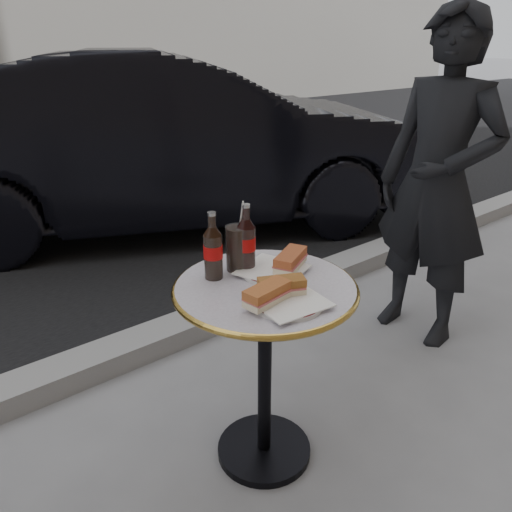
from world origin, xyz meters
TOP-DOWN VIEW (x-y plane):
  - ground at (0.00, 0.00)m, footprint 80.00×80.00m
  - curb at (0.00, 0.90)m, footprint 40.00×0.20m
  - bistro_table at (0.00, 0.00)m, footprint 0.62×0.62m
  - plate_left at (-0.03, -0.15)m, footprint 0.27×0.27m
  - plate_right at (0.08, 0.05)m, footprint 0.25×0.25m
  - sandwich_left_a at (-0.09, -0.11)m, footprint 0.17×0.10m
  - sandwich_left_b at (-0.02, -0.10)m, footprint 0.16×0.12m
  - sandwich_right at (0.13, 0.03)m, footprint 0.18×0.14m
  - cola_bottle_left at (-0.10, 0.15)m, footprint 0.07×0.07m
  - cola_bottle_right at (0.02, 0.13)m, footprint 0.08×0.08m
  - cola_glass at (-0.00, 0.16)m, footprint 0.08×0.08m
  - parked_car at (1.08, 2.50)m, footprint 3.14×4.49m
  - pedestrian at (1.23, 0.17)m, footprint 0.45×0.64m

SIDE VIEW (x-z plane):
  - ground at x=0.00m, z-range 0.00..0.00m
  - curb at x=0.00m, z-range -0.01..0.11m
  - bistro_table at x=0.00m, z-range 0.00..0.73m
  - parked_car at x=1.08m, z-range 0.00..1.40m
  - plate_right at x=0.08m, z-range 0.73..0.74m
  - plate_left at x=-0.03m, z-range 0.73..0.74m
  - sandwich_left_b at x=-0.02m, z-range 0.74..0.80m
  - sandwich_left_a at x=-0.09m, z-range 0.74..0.80m
  - sandwich_right at x=0.13m, z-range 0.74..0.80m
  - cola_glass at x=0.00m, z-range 0.73..0.90m
  - pedestrian at x=1.23m, z-range 0.00..1.65m
  - cola_bottle_left at x=-0.10m, z-range 0.73..0.97m
  - cola_bottle_right at x=0.02m, z-range 0.73..0.98m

